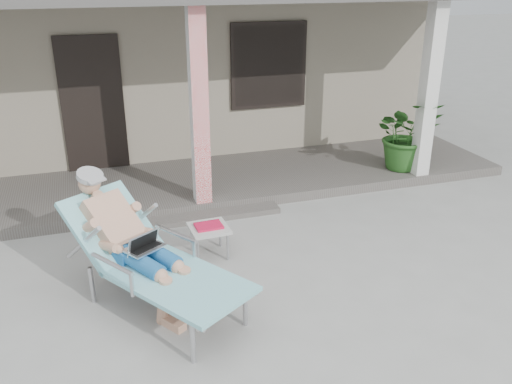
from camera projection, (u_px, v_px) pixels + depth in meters
name	position (u px, v px, depth m)	size (l,w,h in m)	color
ground	(248.00, 289.00, 5.76)	(60.00, 60.00, 0.00)	#9E9E99
house	(152.00, 49.00, 10.84)	(10.40, 5.40, 3.30)	gray
porch_deck	(191.00, 184.00, 8.37)	(10.00, 2.00, 0.15)	#605B56
porch_step	(208.00, 216.00, 7.38)	(2.00, 0.30, 0.07)	#605B56
lounger	(139.00, 227.00, 5.23)	(1.77, 2.13, 1.37)	#B7B7BC
side_table	(209.00, 230.00, 6.33)	(0.46, 0.46, 0.40)	#BCBBB6
potted_palm	(406.00, 134.00, 8.61)	(1.02, 0.89, 1.14)	#26591E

